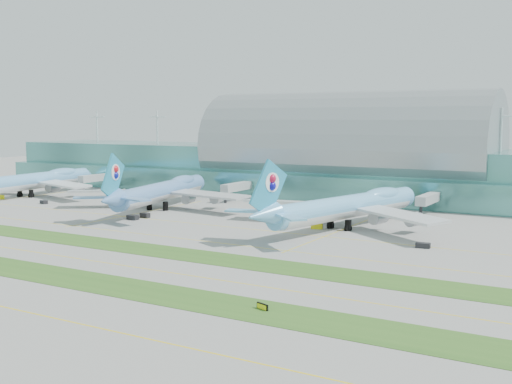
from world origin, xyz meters
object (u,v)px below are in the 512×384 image
Objects in this scene: terminal at (346,162)px; airliner_a at (33,180)px; airliner_b at (163,190)px; taxiway_sign_east at (262,307)px; airliner_c at (349,205)px.

airliner_a is at bearing -149.94° from terminal.
airliner_b is 29.88× the size of taxiway_sign_east.
airliner_b is at bearing -122.12° from terminal.
airliner_b reaches higher than taxiway_sign_east.
terminal is 79.99m from airliner_b.
terminal is 4.32× the size of airliner_a.
airliner_b reaches higher than airliner_a.
airliner_b is at bearing -7.26° from airliner_a.
taxiway_sign_east is at bearing -64.13° from airliner_c.
airliner_c reaches higher than airliner_a.
airliner_c is at bearing -8.02° from airliner_a.
airliner_b is at bearing -170.16° from airliner_c.
airliner_a is 30.19× the size of taxiway_sign_east.
airliner_c is 30.17× the size of taxiway_sign_east.
airliner_a is 1.01× the size of airliner_b.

